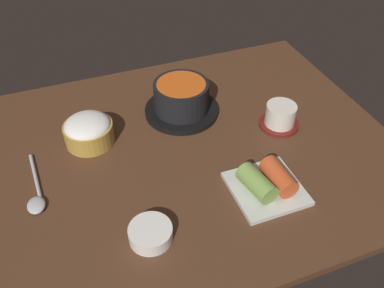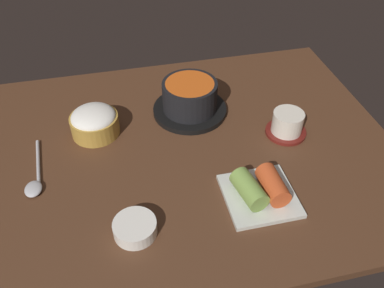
# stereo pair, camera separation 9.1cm
# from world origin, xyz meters

# --- Properties ---
(dining_table) EXTENTS (1.00, 0.76, 0.02)m
(dining_table) POSITION_xyz_m (0.00, 0.00, 0.01)
(dining_table) COLOR #4C2D1C
(dining_table) RESTS_ON ground
(stone_pot) EXTENTS (0.19, 0.19, 0.09)m
(stone_pot) POSITION_xyz_m (0.05, 0.14, 0.06)
(stone_pot) COLOR black
(stone_pot) RESTS_ON dining_table
(rice_bowl) EXTENTS (0.11, 0.11, 0.07)m
(rice_bowl) POSITION_xyz_m (-0.19, 0.11, 0.05)
(rice_bowl) COLOR #B78C38
(rice_bowl) RESTS_ON dining_table
(tea_cup_with_saucer) EXTENTS (0.10, 0.10, 0.06)m
(tea_cup_with_saucer) POSITION_xyz_m (0.26, -0.00, 0.05)
(tea_cup_with_saucer) COLOR maroon
(tea_cup_with_saucer) RESTS_ON dining_table
(kimchi_plate) EXTENTS (0.14, 0.14, 0.05)m
(kimchi_plate) POSITION_xyz_m (0.13, -0.18, 0.04)
(kimchi_plate) COLOR silver
(kimchi_plate) RESTS_ON dining_table
(side_bowl_near) EXTENTS (0.08, 0.08, 0.03)m
(side_bowl_near) POSITION_xyz_m (-0.13, -0.21, 0.04)
(side_bowl_near) COLOR white
(side_bowl_near) RESTS_ON dining_table
(spoon) EXTENTS (0.04, 0.18, 0.01)m
(spoon) POSITION_xyz_m (-0.33, -0.03, 0.03)
(spoon) COLOR #B7B7BC
(spoon) RESTS_ON dining_table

